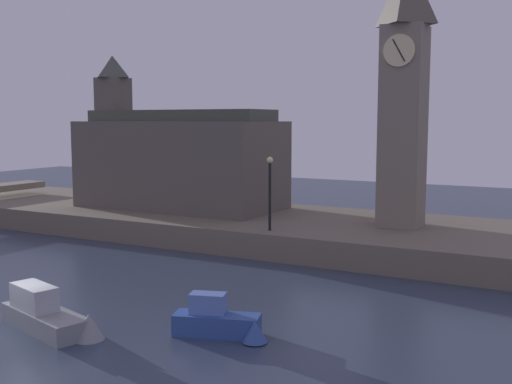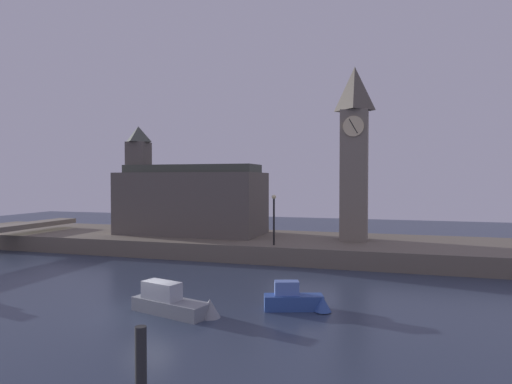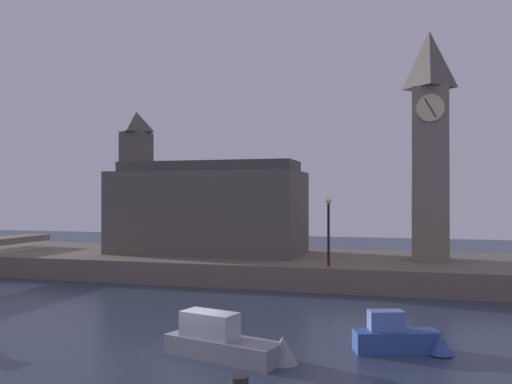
# 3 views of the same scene
# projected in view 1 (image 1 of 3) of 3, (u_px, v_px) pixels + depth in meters

# --- Properties ---
(ground_plane) EXTENTS (120.00, 120.00, 0.00)m
(ground_plane) POSITION_uv_depth(u_px,v_px,m) (20.00, 326.00, 23.36)
(ground_plane) COLOR #2D384C
(far_embankment) EXTENTS (70.00, 12.00, 1.50)m
(far_embankment) POSITION_uv_depth(u_px,v_px,m) (265.00, 227.00, 40.72)
(far_embankment) COLOR #6B6051
(far_embankment) RESTS_ON ground
(clock_tower) EXTENTS (2.60, 2.63, 15.58)m
(clock_tower) POSITION_uv_depth(u_px,v_px,m) (404.00, 88.00, 35.62)
(clock_tower) COLOR slate
(clock_tower) RESTS_ON far_embankment
(parliament_hall) EXTENTS (14.42, 6.94, 11.09)m
(parliament_hall) POSITION_uv_depth(u_px,v_px,m) (176.00, 159.00, 44.43)
(parliament_hall) COLOR #5B544C
(parliament_hall) RESTS_ON far_embankment
(streetlamp) EXTENTS (0.36, 0.36, 4.21)m
(streetlamp) POSITION_uv_depth(u_px,v_px,m) (270.00, 185.00, 34.90)
(streetlamp) COLOR black
(streetlamp) RESTS_ON far_embankment
(boat_tour_blue) EXTENTS (3.77, 1.91, 1.52)m
(boat_tour_blue) POSITION_uv_depth(u_px,v_px,m) (221.00, 322.00, 22.20)
(boat_tour_blue) COLOR #2D4C93
(boat_tour_blue) RESTS_ON ground
(boat_cruiser_grey) EXTENTS (5.26, 2.53, 1.78)m
(boat_cruiser_grey) POSITION_uv_depth(u_px,v_px,m) (52.00, 316.00, 22.75)
(boat_cruiser_grey) COLOR gray
(boat_cruiser_grey) RESTS_ON ground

